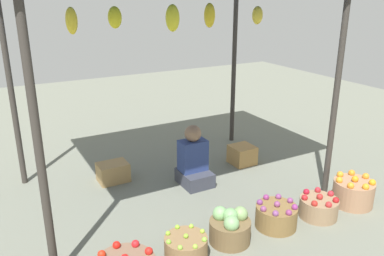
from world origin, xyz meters
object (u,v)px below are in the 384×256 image
object	(u,v)px
vendor_person	(194,162)
wooden_crate_near_vendor	(113,172)
basket_cabbages	(230,227)
wooden_crate_stacked_rear	(242,155)
basket_limes	(186,249)
basket_purple_onions	(276,216)
basket_oranges	(353,192)
basket_red_apples	(319,207)

from	to	relation	value
vendor_person	wooden_crate_near_vendor	xyz separation A→B (m)	(-0.88, 0.56, -0.18)
vendor_person	basket_cabbages	world-z (taller)	vendor_person
wooden_crate_stacked_rear	vendor_person	bearing A→B (deg)	-166.81
basket_limes	basket_cabbages	world-z (taller)	basket_cabbages
basket_limes	wooden_crate_near_vendor	world-z (taller)	basket_limes
basket_limes	basket_purple_onions	world-z (taller)	basket_purple_onions
basket_oranges	wooden_crate_near_vendor	distance (m)	2.94
basket_limes	basket_oranges	xyz separation A→B (m)	(2.17, -0.02, 0.03)
wooden_crate_near_vendor	wooden_crate_stacked_rear	xyz separation A→B (m)	(1.79, -0.35, 0.01)
vendor_person	wooden_crate_stacked_rear	distance (m)	0.95
vendor_person	basket_cabbages	bearing A→B (deg)	-103.04
wooden_crate_near_vendor	wooden_crate_stacked_rear	size ratio (longest dim) A/B	1.18
basket_cabbages	wooden_crate_stacked_rear	distance (m)	1.91
basket_oranges	wooden_crate_near_vendor	xyz separation A→B (m)	(-2.24, 1.91, -0.03)
basket_limes	wooden_crate_stacked_rear	size ratio (longest dim) A/B	1.22
basket_purple_onions	wooden_crate_stacked_rear	xyz separation A→B (m)	(0.64, 1.49, 0.01)
basket_red_apples	wooden_crate_stacked_rear	distance (m)	1.57
basket_purple_onions	wooden_crate_near_vendor	world-z (taller)	basket_purple_onions
vendor_person	basket_oranges	world-z (taller)	vendor_person
basket_red_apples	basket_oranges	xyz separation A→B (m)	(0.55, 0.01, 0.04)
basket_limes	basket_oranges	distance (m)	2.17
wooden_crate_near_vendor	wooden_crate_stacked_rear	world-z (taller)	wooden_crate_stacked_rear
basket_limes	basket_oranges	world-z (taller)	basket_oranges
basket_oranges	basket_cabbages	bearing A→B (deg)	177.27
vendor_person	basket_oranges	bearing A→B (deg)	-44.81
basket_purple_onions	basket_oranges	world-z (taller)	basket_oranges
basket_limes	basket_purple_onions	distance (m)	1.09
basket_cabbages	basket_red_apples	xyz separation A→B (m)	(1.10, -0.08, -0.04)
basket_red_apples	wooden_crate_near_vendor	world-z (taller)	basket_red_apples
basket_purple_onions	wooden_crate_stacked_rear	world-z (taller)	basket_purple_onions
basket_red_apples	wooden_crate_near_vendor	xyz separation A→B (m)	(-1.69, 1.91, 0.01)
basket_limes	basket_red_apples	world-z (taller)	basket_limes
basket_oranges	wooden_crate_stacked_rear	distance (m)	1.62
basket_purple_onions	vendor_person	bearing A→B (deg)	102.10
vendor_person	basket_limes	bearing A→B (deg)	-121.56
basket_red_apples	vendor_person	bearing A→B (deg)	120.89
vendor_person	wooden_crate_near_vendor	distance (m)	1.06
vendor_person	basket_purple_onions	xyz separation A→B (m)	(0.27, -1.28, -0.17)
vendor_person	basket_red_apples	xyz separation A→B (m)	(0.81, -1.35, -0.18)
vendor_person	wooden_crate_stacked_rear	bearing A→B (deg)	13.19
basket_limes	basket_cabbages	size ratio (longest dim) A/B	0.97
basket_limes	wooden_crate_stacked_rear	xyz separation A→B (m)	(1.73, 1.54, 0.00)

